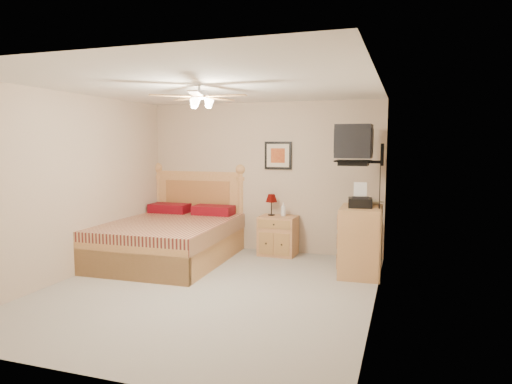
# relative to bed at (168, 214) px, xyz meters

# --- Properties ---
(floor) EXTENTS (4.50, 4.50, 0.00)m
(floor) POSITION_rel_bed_xyz_m (1.18, -1.12, -0.74)
(floor) COLOR gray
(floor) RESTS_ON ground
(ceiling) EXTENTS (4.00, 4.50, 0.04)m
(ceiling) POSITION_rel_bed_xyz_m (1.18, -1.12, 1.76)
(ceiling) COLOR white
(ceiling) RESTS_ON ground
(wall_back) EXTENTS (4.00, 0.04, 2.50)m
(wall_back) POSITION_rel_bed_xyz_m (1.18, 1.13, 0.51)
(wall_back) COLOR tan
(wall_back) RESTS_ON ground
(wall_front) EXTENTS (4.00, 0.04, 2.50)m
(wall_front) POSITION_rel_bed_xyz_m (1.18, -3.37, 0.51)
(wall_front) COLOR tan
(wall_front) RESTS_ON ground
(wall_left) EXTENTS (0.04, 4.50, 2.50)m
(wall_left) POSITION_rel_bed_xyz_m (-0.82, -1.12, 0.51)
(wall_left) COLOR tan
(wall_left) RESTS_ON ground
(wall_right) EXTENTS (0.04, 4.50, 2.50)m
(wall_right) POSITION_rel_bed_xyz_m (3.18, -1.12, 0.51)
(wall_right) COLOR tan
(wall_right) RESTS_ON ground
(bed) EXTENTS (1.80, 2.32, 1.47)m
(bed) POSITION_rel_bed_xyz_m (0.00, 0.00, 0.00)
(bed) COLOR #BD8A45
(bed) RESTS_ON ground
(nightstand) EXTENTS (0.60, 0.46, 0.64)m
(nightstand) POSITION_rel_bed_xyz_m (1.52, 0.88, -0.42)
(nightstand) COLOR #A96A41
(nightstand) RESTS_ON ground
(table_lamp) EXTENTS (0.23, 0.23, 0.35)m
(table_lamp) POSITION_rel_bed_xyz_m (1.39, 0.93, 0.08)
(table_lamp) COLOR #4F0503
(table_lamp) RESTS_ON nightstand
(lotion_bottle) EXTENTS (0.11, 0.11, 0.22)m
(lotion_bottle) POSITION_rel_bed_xyz_m (1.59, 0.92, 0.02)
(lotion_bottle) COLOR silver
(lotion_bottle) RESTS_ON nightstand
(framed_picture) EXTENTS (0.46, 0.04, 0.46)m
(framed_picture) POSITION_rel_bed_xyz_m (1.45, 1.11, 0.88)
(framed_picture) COLOR black
(framed_picture) RESTS_ON wall_back
(dresser) EXTENTS (0.59, 0.82, 0.95)m
(dresser) POSITION_rel_bed_xyz_m (2.91, 0.16, -0.26)
(dresser) COLOR #B4854A
(dresser) RESTS_ON ground
(fax_machine) EXTENTS (0.35, 0.37, 0.34)m
(fax_machine) POSITION_rel_bed_xyz_m (2.89, 0.14, 0.38)
(fax_machine) COLOR black
(fax_machine) RESTS_ON dresser
(magazine_lower) EXTENTS (0.29, 0.33, 0.03)m
(magazine_lower) POSITION_rel_bed_xyz_m (2.89, 0.49, 0.22)
(magazine_lower) COLOR #B5AD92
(magazine_lower) RESTS_ON dresser
(magazine_upper) EXTENTS (0.34, 0.37, 0.02)m
(magazine_upper) POSITION_rel_bed_xyz_m (2.92, 0.50, 0.25)
(magazine_upper) COLOR tan
(magazine_upper) RESTS_ON magazine_lower
(wall_tv) EXTENTS (0.56, 0.46, 0.58)m
(wall_tv) POSITION_rel_bed_xyz_m (2.93, 0.22, 1.07)
(wall_tv) COLOR black
(wall_tv) RESTS_ON wall_right
(ceiling_fan) EXTENTS (1.14, 1.14, 0.28)m
(ceiling_fan) POSITION_rel_bed_xyz_m (1.18, -1.32, 1.62)
(ceiling_fan) COLOR silver
(ceiling_fan) RESTS_ON ceiling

